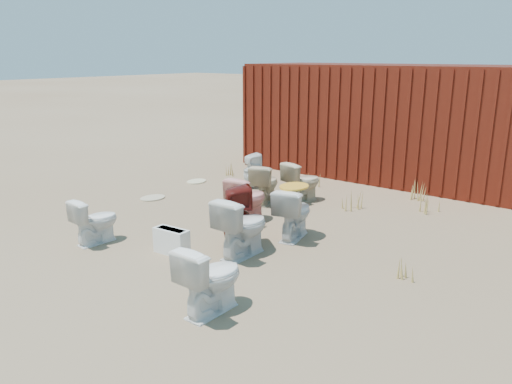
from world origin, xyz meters
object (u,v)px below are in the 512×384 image
Objects in this scene: toilet_front_e at (211,278)px; toilet_back_beige_right at (302,182)px; shipping_container at (384,120)px; toilet_back_a at (252,171)px; toilet_front_pink at (247,199)px; loose_tank at (172,241)px; toilet_back_beige_left at (265,184)px; toilet_front_a at (95,221)px; toilet_front_maroon at (236,216)px; toilet_back_yellowlid at (293,213)px; toilet_front_c at (242,226)px.

toilet_front_e reaches higher than toilet_back_beige_right.
shipping_container is 3.31m from toilet_back_a.
toilet_front_pink is at bearing 152.83° from toilet_back_a.
shipping_container is at bearing 83.90° from loose_tank.
toilet_front_a is at bearing 59.76° from toilet_back_beige_left.
toilet_front_maroon reaches higher than toilet_back_beige_right.
toilet_back_beige_right is 0.97× the size of toilet_back_yellowlid.
toilet_front_a is 0.81× the size of toilet_front_c.
toilet_back_yellowlid is (1.39, -1.17, 0.02)m from toilet_back_beige_left.
loose_tank is (-0.02, -3.19, -0.20)m from toilet_back_beige_right.
shipping_container reaches higher than loose_tank.
shipping_container reaches higher than toilet_back_beige_right.
toilet_front_a reaches higher than loose_tank.
toilet_front_e is 1.08× the size of toilet_back_a.
toilet_back_yellowlid is at bearing -99.19° from toilet_front_c.
toilet_front_a is 0.87× the size of toilet_front_pink.
shipping_container is 8.10× the size of toilet_back_beige_right.
loose_tank is (0.44, -2.68, -0.19)m from toilet_back_beige_left.
toilet_front_pink is at bearing -57.42° from toilet_front_e.
toilet_back_a is at bearing -55.87° from toilet_back_beige_left.
toilet_front_maroon reaches higher than toilet_front_e.
toilet_back_yellowlid is at bearing 168.91° from toilet_front_pink.
toilet_front_a is 2.83m from toilet_back_yellowlid.
toilet_back_a is at bearing -55.25° from toilet_front_e.
toilet_front_pink is 0.87× the size of toilet_front_maroon.
toilet_front_a is at bearing -8.63° from toilet_front_e.
toilet_front_c is 1.55m from toilet_front_e.
toilet_back_beige_left is at bearing -70.55° from toilet_front_pink.
toilet_front_c is at bearing -177.97° from toilet_front_maroon.
toilet_back_a is 1.33m from toilet_back_beige_right.
toilet_back_beige_left is (-1.94, 3.51, -0.02)m from toilet_front_e.
toilet_back_a is (-0.15, 3.75, 0.02)m from toilet_front_a.
toilet_front_e is (0.71, -1.37, -0.03)m from toilet_front_c.
toilet_front_pink is 1.00× the size of toilet_front_e.
toilet_back_a is 1.41× the size of loose_tank.
toilet_front_a is 0.94× the size of toilet_back_a.
toilet_back_beige_right is (-1.49, 4.02, -0.01)m from toilet_front_e.
toilet_back_beige_right is at bearing -68.69° from toilet_front_e.
toilet_front_maroon is at bearing -141.03° from toilet_front_a.
toilet_front_e is at bearing 117.60° from toilet_front_c.
toilet_front_maroon reaches higher than toilet_front_a.
toilet_front_pink reaches higher than loose_tank.
toilet_front_pink is at bearing 86.67° from loose_tank.
loose_tank is at bearing -27.99° from toilet_front_e.
shipping_container is at bearing -117.36° from toilet_back_beige_left.
toilet_front_a is at bearing -165.97° from loose_tank.
toilet_back_beige_right is (0.05, 1.53, -0.01)m from toilet_front_pink.
toilet_front_a is at bearing 58.58° from toilet_front_pink.
toilet_front_c is 1.16× the size of toilet_back_a.
shipping_container is 7.32× the size of toilet_front_c.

